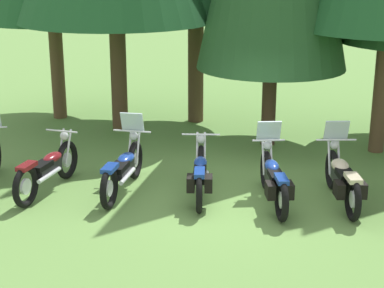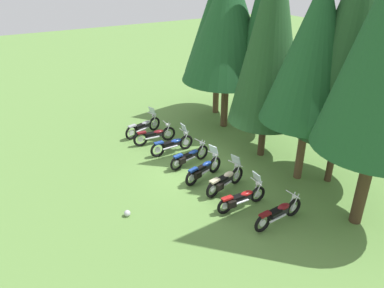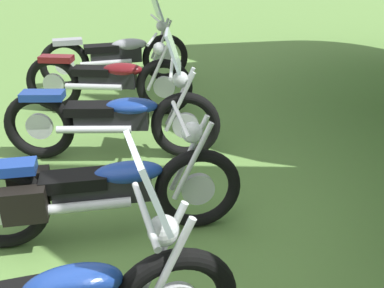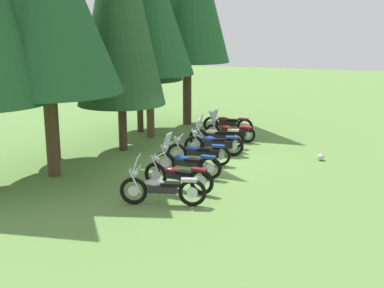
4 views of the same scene
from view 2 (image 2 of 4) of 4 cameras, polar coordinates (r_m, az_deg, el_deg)
name	(u,v)px [view 2 (image 2 of 4)]	position (r m, az deg, el deg)	size (l,w,h in m)	color
ground_plane	(195,171)	(16.70, 0.47, -4.15)	(80.00, 80.00, 0.00)	#608C42
motorcycle_0	(144,126)	(20.08, -7.44, 2.72)	(0.90, 2.30, 1.39)	black
motorcycle_1	(155,135)	(19.06, -5.72, 1.36)	(0.67, 2.28, 1.03)	black
motorcycle_2	(173,144)	(18.04, -3.00, -0.01)	(0.75, 2.33, 1.39)	black
motorcycle_3	(189,156)	(16.96, -0.46, -1.92)	(0.84, 2.24, 1.01)	black
motorcycle_4	(203,169)	(15.90, 1.76, -3.88)	(0.88, 2.17, 1.38)	black
motorcycle_5	(225,180)	(15.20, 5.08, -5.51)	(0.93, 2.18, 1.39)	black
motorcycle_6	(241,198)	(14.28, 7.57, -8.19)	(0.67, 2.21, 1.35)	black
motorcycle_7	(279,213)	(13.75, 13.21, -10.22)	(0.65, 2.29, 1.01)	black
pine_tree_0	(218,20)	(21.77, 4.04, 18.40)	(3.75, 3.75, 8.35)	brown
pine_tree_1	(228,22)	(19.70, 5.54, 18.18)	(4.69, 4.69, 8.71)	#4C3823
pine_tree_2	(271,1)	(19.02, 12.00, 20.64)	(3.02, 3.02, 10.65)	#4C3823
pine_tree_3	(272,34)	(16.52, 12.13, 16.19)	(3.35, 3.35, 9.63)	#42301E
pine_tree_4	(316,50)	(14.88, 18.48, 13.54)	(3.78, 3.78, 8.32)	brown
pine_tree_5	(355,34)	(14.96, 23.78, 15.20)	(3.89, 3.89, 9.90)	#42301E
dropped_helmet	(127,213)	(14.14, -9.90, -10.42)	(0.24, 0.24, 0.24)	silver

